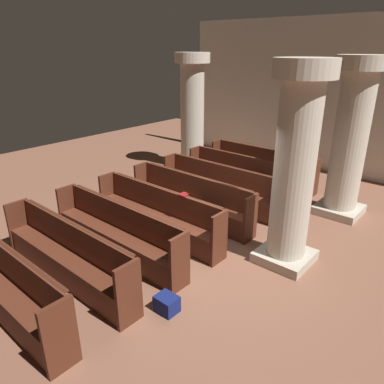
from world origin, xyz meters
The scene contains 16 objects.
ground_plane centered at (0.00, 0.00, 0.00)m, with size 19.20×19.20×0.00m, color brown.
back_wall centered at (0.00, 6.08, 2.25)m, with size 10.00×0.16×4.50m, color silver.
pew_row_0 centered at (-0.86, 3.81, 0.52)m, with size 3.24×0.47×0.99m.
pew_row_1 centered at (-0.86, 2.77, 0.52)m, with size 3.24×0.46×0.99m.
pew_row_2 centered at (-0.86, 1.74, 0.52)m, with size 3.24×0.47×0.99m.
pew_row_3 centered at (-0.86, 0.70, 0.52)m, with size 3.24×0.46×0.99m.
pew_row_4 centered at (-0.86, -0.34, 0.52)m, with size 3.24×0.46×0.99m.
pew_row_5 centered at (-0.86, -1.37, 0.52)m, with size 3.24×0.47×0.99m.
pew_row_6 centered at (-0.86, -2.41, 0.52)m, with size 3.24×0.46×0.99m.
pew_row_7 centered at (-0.86, -3.44, 0.52)m, with size 3.24×0.46×0.99m.
pillar_aisle_side centered at (1.61, 3.20, 1.83)m, with size 1.05×1.05×3.51m.
pillar_far_side centered at (-3.29, 3.58, 1.83)m, with size 1.05×1.05×3.51m.
pillar_aisle_rear centered at (1.61, 0.48, 1.83)m, with size 0.99×0.99×3.51m.
lectern centered at (-0.08, 4.81, 0.45)m, with size 0.48×0.45×1.08m.
hymn_book centered at (-0.30, -0.15, 1.00)m, with size 0.17×0.18×0.03m, color maroon.
kneeler_box_navy centered at (0.93, -1.91, 0.13)m, with size 0.33×0.27×0.26m, color navy.
Camera 1 is at (4.03, -4.95, 3.66)m, focal length 33.76 mm.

